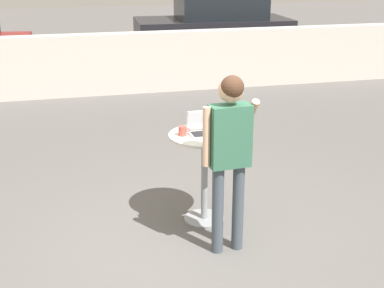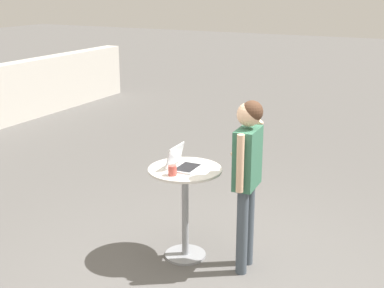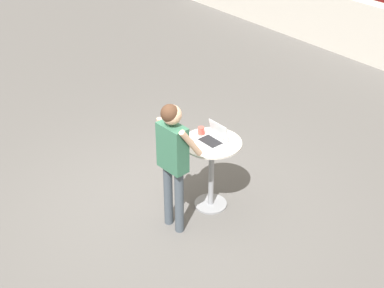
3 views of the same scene
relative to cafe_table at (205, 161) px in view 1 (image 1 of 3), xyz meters
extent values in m
plane|color=#5B5956|center=(-0.34, -0.52, -0.67)|extent=(50.00, 50.00, 0.00)
cube|color=beige|center=(-0.34, 5.75, -0.07)|extent=(14.47, 0.35, 1.21)
cylinder|color=gray|center=(0.00, 0.00, -0.66)|extent=(0.43, 0.43, 0.03)
cylinder|color=gray|center=(0.00, 0.00, -0.19)|extent=(0.07, 0.07, 0.92)
cylinder|color=beige|center=(0.00, 0.00, 0.28)|extent=(0.74, 0.74, 0.02)
cube|color=silver|center=(0.00, -0.03, 0.30)|extent=(0.32, 0.23, 0.02)
cube|color=black|center=(0.00, -0.03, 0.31)|extent=(0.28, 0.19, 0.00)
cube|color=silver|center=(0.00, 0.11, 0.42)|extent=(0.32, 0.07, 0.21)
cube|color=white|center=(0.00, 0.11, 0.42)|extent=(0.29, 0.06, 0.19)
cylinder|color=#C14C42|center=(-0.23, 0.01, 0.34)|extent=(0.08, 0.08, 0.10)
torus|color=#C14C42|center=(-0.17, 0.01, 0.35)|extent=(0.04, 0.01, 0.04)
cylinder|color=#424C56|center=(-0.05, -0.65, -0.24)|extent=(0.11, 0.11, 0.87)
cylinder|color=#424C56|center=(0.16, -0.63, -0.24)|extent=(0.11, 0.11, 0.87)
cube|color=#33664C|center=(0.05, -0.64, 0.49)|extent=(0.38, 0.21, 0.58)
sphere|color=#DBAD89|center=(0.05, -0.64, 0.91)|extent=(0.23, 0.23, 0.23)
sphere|color=#472D1E|center=(0.06, -0.67, 0.94)|extent=(0.21, 0.21, 0.21)
cylinder|color=#DBAD89|center=(-0.17, -0.66, 0.50)|extent=(0.07, 0.07, 0.55)
cylinder|color=#DBAD89|center=(0.27, -0.54, 0.61)|extent=(0.09, 0.33, 0.42)
cube|color=black|center=(2.60, 8.73, 0.03)|extent=(4.07, 2.01, 0.76)
cube|color=black|center=(2.80, 8.72, 0.69)|extent=(2.27, 1.71, 0.56)
cylinder|color=black|center=(1.32, 7.93, -0.32)|extent=(0.72, 0.25, 0.72)
cylinder|color=black|center=(1.41, 9.66, -0.32)|extent=(0.72, 0.25, 0.72)
cylinder|color=black|center=(3.79, 7.81, -0.32)|extent=(0.72, 0.25, 0.72)
cylinder|color=black|center=(3.88, 9.54, -0.32)|extent=(0.72, 0.25, 0.72)
cylinder|color=black|center=(-2.73, 8.75, -0.35)|extent=(0.67, 0.31, 0.65)
camera|label=1|loc=(-1.37, -4.95, 2.03)|focal=50.00mm
camera|label=2|loc=(-4.43, -2.36, 2.07)|focal=50.00mm
camera|label=3|loc=(4.26, -3.67, 3.69)|focal=50.00mm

